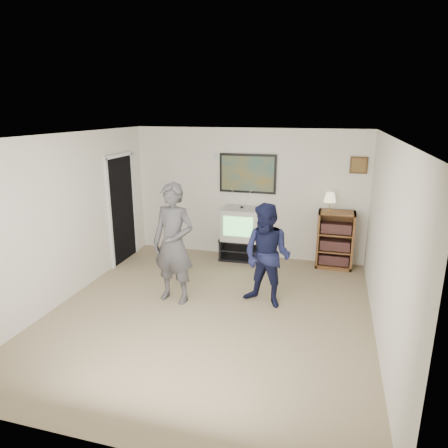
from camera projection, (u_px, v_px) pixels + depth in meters
The scene contains 13 objects.
room_shell at pixel (216, 223), 5.73m from camera, with size 4.51×5.00×2.51m.
media_stand at pixel (242, 249), 7.77m from camera, with size 0.87×0.50×0.42m.
crt_television at pixel (242, 223), 7.64m from camera, with size 0.71×0.60×0.60m, color #B1B0AB, non-canonical shape.
bookshelf at pixel (335, 240), 7.29m from camera, with size 0.65×0.37×1.06m, color brown, non-canonical shape.
table_lamp at pixel (330, 202), 7.09m from camera, with size 0.22×0.22×0.35m, color #F9F4BD, non-canonical shape.
person_tall at pixel (174, 244), 5.91m from camera, with size 0.66×0.44×1.82m, color #403F43.
person_short at pixel (267, 256), 5.80m from camera, with size 0.75×0.59×1.55m, color #141737.
controller_left at pixel (180, 222), 6.05m from camera, with size 0.04×0.12×0.04m, color white.
controller_right at pixel (273, 238), 5.95m from camera, with size 0.04×0.12×0.04m, color white.
poster at pixel (248, 174), 7.60m from camera, with size 1.10×0.03×0.75m, color black.
air_vent at pixel (220, 157), 7.66m from camera, with size 0.28×0.02×0.14m, color white.
small_picture at pixel (359, 165), 7.03m from camera, with size 0.30×0.03×0.30m, color #422C15.
doorway at pixel (122, 210), 7.53m from camera, with size 0.03×0.85×2.00m, color black.
Camera 1 is at (1.57, -4.94, 2.82)m, focal length 32.00 mm.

